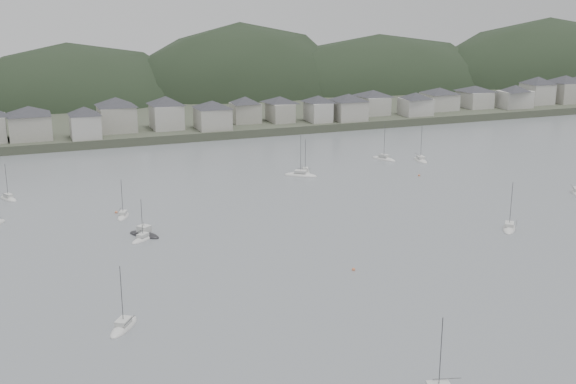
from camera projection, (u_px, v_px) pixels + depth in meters
name	position (u px, v px, depth m)	size (l,w,h in m)	color
ground	(476.00, 361.00, 104.16)	(900.00, 900.00, 0.00)	slate
far_shore_land	(133.00, 94.00, 369.27)	(900.00, 250.00, 3.00)	#383D2D
forested_ridge	(153.00, 127.00, 351.28)	(851.55, 103.94, 102.57)	black
waterfront_town	(309.00, 105.00, 284.43)	(451.48, 28.46, 12.92)	#A3A295
moored_fleet	(245.00, 230.00, 161.25)	(239.36, 161.79, 13.21)	silver
motor_launch_far	(144.00, 234.00, 157.93)	(7.19, 8.28, 3.94)	black
mooring_buoys	(271.00, 230.00, 161.49)	(126.35, 148.03, 0.70)	#D07045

